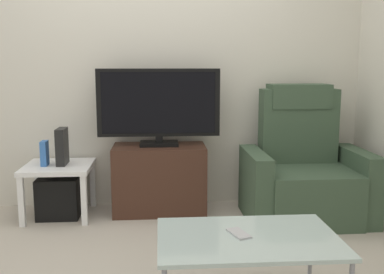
{
  "coord_description": "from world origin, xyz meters",
  "views": [
    {
      "loc": [
        0.06,
        -2.85,
        1.25
      ],
      "look_at": [
        0.31,
        0.5,
        0.7
      ],
      "focal_mm": 41.99,
      "sensor_mm": 36.0,
      "label": 1
    }
  ],
  "objects_px": {
    "subwoofer_box": "(60,196)",
    "game_console": "(62,146)",
    "cell_phone": "(239,233)",
    "tv_stand": "(160,179)",
    "television": "(159,105)",
    "recliner_armchair": "(304,172)",
    "coffee_table": "(248,241)",
    "book_upright": "(45,153)",
    "side_table": "(59,173)"
  },
  "relations": [
    {
      "from": "subwoofer_box",
      "to": "book_upright",
      "type": "xyz_separation_m",
      "value": [
        -0.1,
        -0.02,
        0.37
      ]
    },
    {
      "from": "tv_stand",
      "to": "cell_phone",
      "type": "bearing_deg",
      "value": -75.96
    },
    {
      "from": "television",
      "to": "subwoofer_box",
      "type": "xyz_separation_m",
      "value": [
        -0.83,
        -0.07,
        -0.74
      ]
    },
    {
      "from": "tv_stand",
      "to": "book_upright",
      "type": "height_order",
      "value": "book_upright"
    },
    {
      "from": "coffee_table",
      "to": "television",
      "type": "bearing_deg",
      "value": 105.06
    },
    {
      "from": "game_console",
      "to": "cell_phone",
      "type": "relative_size",
      "value": 1.99
    },
    {
      "from": "tv_stand",
      "to": "game_console",
      "type": "height_order",
      "value": "game_console"
    },
    {
      "from": "recliner_armchair",
      "to": "book_upright",
      "type": "height_order",
      "value": "recliner_armchair"
    },
    {
      "from": "subwoofer_box",
      "to": "game_console",
      "type": "distance_m",
      "value": 0.42
    },
    {
      "from": "tv_stand",
      "to": "coffee_table",
      "type": "bearing_deg",
      "value": -74.78
    },
    {
      "from": "side_table",
      "to": "cell_phone",
      "type": "height_order",
      "value": "side_table"
    },
    {
      "from": "recliner_armchair",
      "to": "cell_phone",
      "type": "xyz_separation_m",
      "value": [
        -0.79,
        -1.38,
        0.03
      ]
    },
    {
      "from": "television",
      "to": "recliner_armchair",
      "type": "bearing_deg",
      "value": -10.72
    },
    {
      "from": "tv_stand",
      "to": "side_table",
      "type": "relative_size",
      "value": 1.43
    },
    {
      "from": "coffee_table",
      "to": "tv_stand",
      "type": "bearing_deg",
      "value": 105.22
    },
    {
      "from": "recliner_armchair",
      "to": "game_console",
      "type": "relative_size",
      "value": 3.62
    },
    {
      "from": "recliner_armchair",
      "to": "coffee_table",
      "type": "bearing_deg",
      "value": -114.82
    },
    {
      "from": "recliner_armchair",
      "to": "cell_phone",
      "type": "bearing_deg",
      "value": -116.63
    },
    {
      "from": "cell_phone",
      "to": "coffee_table",
      "type": "bearing_deg",
      "value": -51.11
    },
    {
      "from": "tv_stand",
      "to": "television",
      "type": "xyz_separation_m",
      "value": [
        -0.0,
        0.02,
        0.62
      ]
    },
    {
      "from": "side_table",
      "to": "cell_phone",
      "type": "xyz_separation_m",
      "value": [
        1.22,
        -1.53,
        0.04
      ]
    },
    {
      "from": "book_upright",
      "to": "coffee_table",
      "type": "bearing_deg",
      "value": -48.42
    },
    {
      "from": "recliner_armchair",
      "to": "cell_phone",
      "type": "height_order",
      "value": "recliner_armchair"
    },
    {
      "from": "book_upright",
      "to": "game_console",
      "type": "distance_m",
      "value": 0.15
    },
    {
      "from": "television",
      "to": "coffee_table",
      "type": "relative_size",
      "value": 1.13
    },
    {
      "from": "television",
      "to": "book_upright",
      "type": "height_order",
      "value": "television"
    },
    {
      "from": "tv_stand",
      "to": "recliner_armchair",
      "type": "height_order",
      "value": "recliner_armchair"
    },
    {
      "from": "recliner_armchair",
      "to": "book_upright",
      "type": "relative_size",
      "value": 5.38
    },
    {
      "from": "game_console",
      "to": "cell_phone",
      "type": "bearing_deg",
      "value": -52.39
    },
    {
      "from": "coffee_table",
      "to": "cell_phone",
      "type": "relative_size",
      "value": 6.0
    },
    {
      "from": "recliner_armchair",
      "to": "tv_stand",
      "type": "bearing_deg",
      "value": 173.24
    },
    {
      "from": "game_console",
      "to": "book_upright",
      "type": "bearing_deg",
      "value": -167.47
    },
    {
      "from": "tv_stand",
      "to": "television",
      "type": "height_order",
      "value": "television"
    },
    {
      "from": "television",
      "to": "coffee_table",
      "type": "distance_m",
      "value": 1.77
    },
    {
      "from": "subwoofer_box",
      "to": "coffee_table",
      "type": "height_order",
      "value": "coffee_table"
    },
    {
      "from": "television",
      "to": "coffee_table",
      "type": "bearing_deg",
      "value": -74.94
    },
    {
      "from": "recliner_armchair",
      "to": "game_console",
      "type": "height_order",
      "value": "recliner_armchair"
    },
    {
      "from": "side_table",
      "to": "game_console",
      "type": "bearing_deg",
      "value": 15.95
    },
    {
      "from": "side_table",
      "to": "cell_phone",
      "type": "distance_m",
      "value": 1.96
    },
    {
      "from": "recliner_armchair",
      "to": "game_console",
      "type": "xyz_separation_m",
      "value": [
        -1.97,
        0.16,
        0.21
      ]
    },
    {
      "from": "side_table",
      "to": "subwoofer_box",
      "type": "height_order",
      "value": "side_table"
    },
    {
      "from": "tv_stand",
      "to": "cell_phone",
      "type": "xyz_separation_m",
      "value": [
        0.4,
        -1.58,
        0.12
      ]
    },
    {
      "from": "tv_stand",
      "to": "subwoofer_box",
      "type": "distance_m",
      "value": 0.84
    },
    {
      "from": "book_upright",
      "to": "game_console",
      "type": "bearing_deg",
      "value": 12.53
    },
    {
      "from": "recliner_armchair",
      "to": "coffee_table",
      "type": "relative_size",
      "value": 1.2
    },
    {
      "from": "recliner_armchair",
      "to": "television",
      "type": "bearing_deg",
      "value": 172.36
    },
    {
      "from": "game_console",
      "to": "recliner_armchair",
      "type": "bearing_deg",
      "value": -4.72
    },
    {
      "from": "game_console",
      "to": "cell_phone",
      "type": "xyz_separation_m",
      "value": [
        1.19,
        -1.54,
        -0.18
      ]
    },
    {
      "from": "book_upright",
      "to": "game_console",
      "type": "xyz_separation_m",
      "value": [
        0.14,
        0.03,
        0.05
      ]
    },
    {
      "from": "game_console",
      "to": "coffee_table",
      "type": "xyz_separation_m",
      "value": [
        1.23,
        -1.57,
        -0.21
      ]
    }
  ]
}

